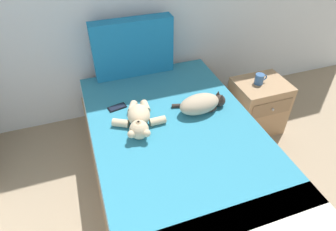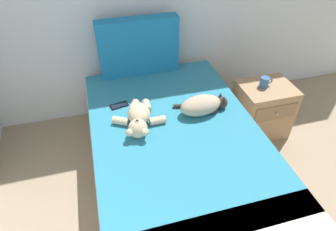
% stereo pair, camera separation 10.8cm
% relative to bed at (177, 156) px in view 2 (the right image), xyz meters
% --- Properties ---
extents(bed, '(1.30, 2.04, 0.51)m').
position_rel_bed_xyz_m(bed, '(0.00, 0.00, 0.00)').
color(bed, '#9E7A56').
rests_on(bed, ground_plane).
extents(patterned_cushion, '(0.74, 0.13, 0.53)m').
position_rel_bed_xyz_m(patterned_cushion, '(-0.10, 0.93, 0.53)').
color(patterned_cushion, '#1972AD').
rests_on(patterned_cushion, bed).
extents(cat, '(0.43, 0.25, 0.15)m').
position_rel_bed_xyz_m(cat, '(0.26, 0.18, 0.33)').
color(cat, tan).
rests_on(cat, bed).
extents(teddy_bear, '(0.40, 0.48, 0.15)m').
position_rel_bed_xyz_m(teddy_bear, '(-0.26, 0.16, 0.32)').
color(teddy_bear, beige).
rests_on(teddy_bear, bed).
extents(cell_phone, '(0.16, 0.10, 0.01)m').
position_rel_bed_xyz_m(cell_phone, '(-0.37, 0.44, 0.26)').
color(cell_phone, black).
rests_on(cell_phone, bed).
extents(nightstand, '(0.48, 0.42, 0.53)m').
position_rel_bed_xyz_m(nightstand, '(0.96, 0.35, 0.01)').
color(nightstand, '#9E7A56').
rests_on(nightstand, ground_plane).
extents(mug, '(0.12, 0.08, 0.09)m').
position_rel_bed_xyz_m(mug, '(0.92, 0.36, 0.32)').
color(mug, '#33598C').
rests_on(mug, nightstand).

